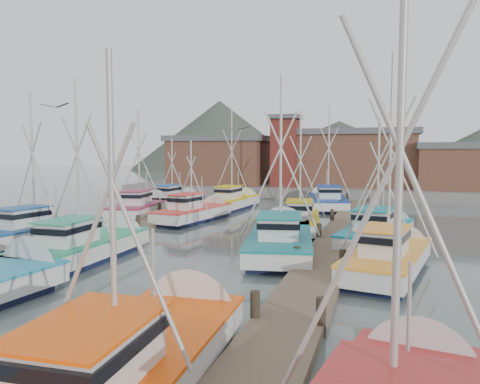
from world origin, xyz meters
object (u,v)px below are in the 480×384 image
(boat_4, at_px, (89,246))
(boat_12, at_px, (235,201))
(boat_1, at_px, (134,363))
(lookout_tower, at_px, (285,150))
(boat_8, at_px, (196,212))

(boat_4, height_order, boat_12, boat_12)
(boat_1, xyz_separation_m, boat_12, (-8.39, 33.01, 0.01))
(boat_1, bearing_deg, lookout_tower, 95.44)
(boat_8, bearing_deg, boat_12, 95.78)
(lookout_tower, xyz_separation_m, boat_4, (-2.48, -35.57, -4.87))
(boat_1, bearing_deg, boat_8, 107.31)
(boat_8, bearing_deg, boat_4, -81.50)
(lookout_tower, xyz_separation_m, boat_12, (-2.00, -13.41, -4.87))
(boat_4, relative_size, boat_8, 1.11)
(boat_1, xyz_separation_m, boat_4, (-8.88, 10.85, 0.01))
(lookout_tower, xyz_separation_m, boat_1, (6.40, -46.42, -4.87))
(lookout_tower, bearing_deg, boat_4, -93.99)
(boat_1, xyz_separation_m, boat_8, (-8.82, 24.61, -0.00))
(lookout_tower, relative_size, boat_4, 0.87)
(boat_1, relative_size, boat_4, 1.01)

